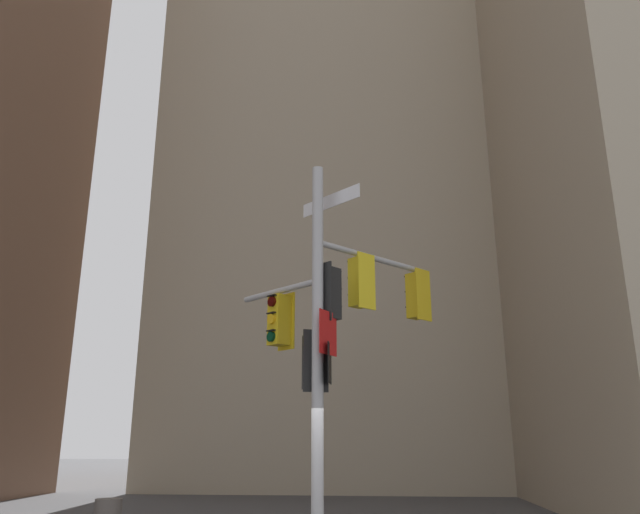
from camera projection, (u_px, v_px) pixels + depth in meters
building_mid_block at (360, 211)px, 35.51m from camera, size 17.93×17.93×29.30m
signal_pole_assembly at (334, 321)px, 12.01m from camera, size 4.02×2.84×7.17m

